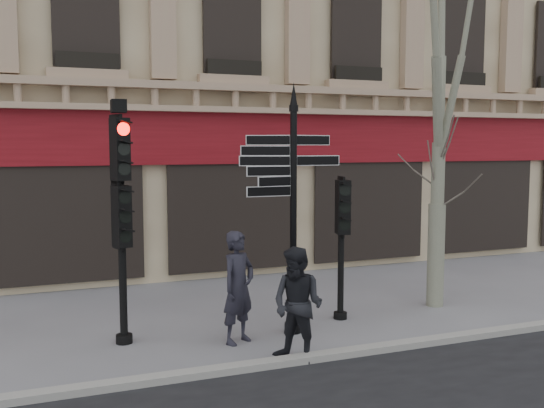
{
  "coord_description": "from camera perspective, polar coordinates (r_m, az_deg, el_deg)",
  "views": [
    {
      "loc": [
        -4.65,
        -9.88,
        3.44
      ],
      "look_at": [
        -0.59,
        0.6,
        2.33
      ],
      "focal_mm": 40.0,
      "sensor_mm": 36.0,
      "label": 1
    }
  ],
  "objects": [
    {
      "name": "ground",
      "position": [
        11.45,
        3.93,
        -11.88
      ],
      "size": [
        80.0,
        80.0,
        0.0
      ],
      "primitive_type": "plane",
      "color": "slate",
      "rests_on": "ground"
    },
    {
      "name": "plane_tree",
      "position": [
        13.4,
        15.72,
        16.16
      ],
      "size": [
        3.19,
        3.19,
        8.46
      ],
      "color": "gray",
      "rests_on": "ground"
    },
    {
      "name": "fingerpost",
      "position": [
        10.86,
        2.04,
        3.54
      ],
      "size": [
        2.21,
        2.21,
        4.54
      ],
      "rotation": [
        0.0,
        0.0,
        -0.18
      ],
      "color": "black",
      "rests_on": "ground"
    },
    {
      "name": "kerb",
      "position": [
        10.25,
        7.35,
        -13.69
      ],
      "size": [
        80.0,
        0.25,
        0.12
      ],
      "primitive_type": "cube",
      "color": "gray",
      "rests_on": "ground"
    },
    {
      "name": "pedestrian_b",
      "position": [
        9.7,
        2.44,
        -9.46
      ],
      "size": [
        1.09,
        1.13,
        1.83
      ],
      "primitive_type": "imported",
      "rotation": [
        0.0,
        0.0,
        -0.94
      ],
      "color": "black",
      "rests_on": "ground"
    },
    {
      "name": "traffic_signal_main",
      "position": [
        10.58,
        -14.06,
        1.15
      ],
      "size": [
        0.53,
        0.44,
        4.19
      ],
      "rotation": [
        0.0,
        0.0,
        0.27
      ],
      "color": "black",
      "rests_on": "ground"
    },
    {
      "name": "traffic_signal_secondary",
      "position": [
        11.89,
        6.54,
        -1.75
      ],
      "size": [
        0.53,
        0.43,
        2.76
      ],
      "rotation": [
        0.0,
        0.0,
        -0.24
      ],
      "color": "black",
      "rests_on": "ground"
    },
    {
      "name": "pedestrian_a",
      "position": [
        10.59,
        -3.18,
        -7.82
      ],
      "size": [
        0.85,
        0.77,
        1.96
      ],
      "primitive_type": "imported",
      "rotation": [
        0.0,
        0.0,
        0.53
      ],
      "color": "black",
      "rests_on": "ground"
    }
  ]
}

